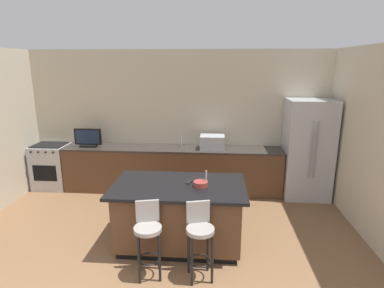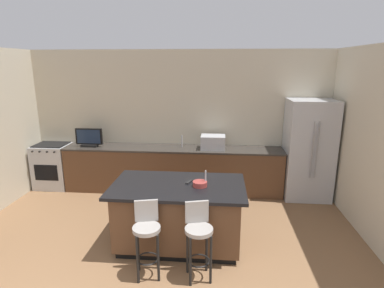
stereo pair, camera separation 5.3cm
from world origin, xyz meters
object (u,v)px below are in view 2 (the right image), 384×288
Objects in this scene: refrigerator at (308,150)px; range_oven at (53,166)px; microwave at (213,142)px; bar_stool_right at (198,235)px; fruit_bowl at (200,184)px; tv_monitor at (89,138)px; cell_phone at (203,182)px; kitchen_island at (178,214)px; tv_remote at (189,182)px; bar_stool_left at (147,233)px.

refrigerator is 2.04× the size of range_oven.
microwave is 0.50× the size of bar_stool_right.
range_oven is 3.87m from fruit_bowl.
cell_phone is (2.43, -1.83, -0.16)m from tv_monitor.
fruit_bowl is (3.26, -2.03, 0.50)m from range_oven.
microwave reaches higher than kitchen_island.
kitchen_island is 0.58m from fruit_bowl.
tv_monitor is (-2.09, 1.95, 0.62)m from kitchen_island.
tv_remote reaches higher than kitchen_island.
range_oven is 1.07m from tv_monitor.
bar_stool_left is at bearing -45.37° from range_oven.
fruit_bowl reaches higher than tv_remote.
refrigerator is 9.66× the size of fruit_bowl.
fruit_bowl is (0.60, 0.67, 0.40)m from bar_stool_left.
bar_stool_left is 6.36× the size of cell_phone.
bar_stool_right is at bearing -92.28° from microwave.
bar_stool_right is at bearing -68.60° from cell_phone.
range_oven reaches higher than kitchen_island.
refrigerator is (2.29, 1.94, 0.49)m from kitchen_island.
tv_monitor is 3.24× the size of tv_remote.
tv_remote is (-0.30, -1.89, -0.12)m from microwave.
cell_phone is (0.34, 0.12, 0.46)m from kitchen_island.
tv_remote reaches higher than range_oven.
fruit_bowl is at bearing -39.49° from tv_monitor.
microwave is at bearing 61.52° from bar_stool_left.
fruit_bowl is at bearing 34.65° from bar_stool_left.
bar_stool_left is (2.66, -2.69, 0.10)m from range_oven.
range_oven is 3.45m from microwave.
tv_monitor is 3.68× the size of cell_phone.
tv_monitor is at bearing 179.88° from refrigerator.
cell_phone is (0.64, 0.81, 0.37)m from bar_stool_left.
cell_phone is at bearing 18.68° from kitchen_island.
microwave is at bearing 1.17° from tv_monitor.
tv_remote is at bearing -139.42° from refrigerator.
microwave is 1.89m from cell_phone.
cell_phone is (3.30, -1.88, 0.47)m from range_oven.
cell_phone is at bearing -37.00° from tv_monitor.
range_oven is at bearing 176.64° from tv_monitor.
range_oven reaches higher than cell_phone.
fruit_bowl is at bearing -93.74° from microwave.
bar_stool_right is (0.63, 0.01, 0.01)m from bar_stool_left.
bar_stool_right is (2.42, -2.63, -0.53)m from tv_monitor.
fruit_bowl is at bearing -5.22° from kitchen_island.
refrigerator is 2.82m from tv_remote.
refrigerator is at bearing -0.65° from range_oven.
refrigerator is 11.37× the size of tv_remote.
bar_stool_right reaches higher than bar_stool_left.
bar_stool_left is (-0.74, -2.70, -0.49)m from microwave.
refrigerator is at bearing -1.89° from microwave.
cell_phone is at bearing 75.33° from bar_stool_right.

